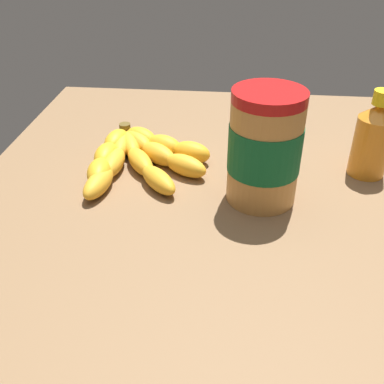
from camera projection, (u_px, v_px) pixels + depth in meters
The scene contains 4 objects.
ground_plane at pixel (208, 230), 63.69cm from camera, with size 97.54×73.75×4.80cm, color brown.
banana_bunch at pixel (138, 155), 73.91cm from camera, with size 22.76×19.31×3.66cm.
peanut_butter_jar at pixel (265, 148), 61.96cm from camera, with size 10.17×10.17×16.39cm.
honey_bottle at pixel (373, 139), 69.06cm from camera, with size 5.70×5.70×13.81cm.
Camera 1 is at (50.56, 2.56, 36.69)cm, focal length 42.11 mm.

